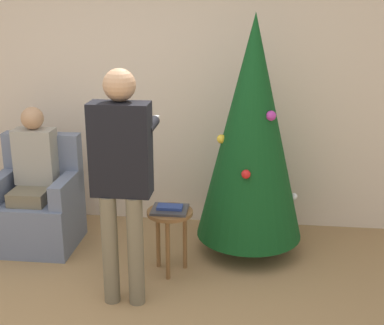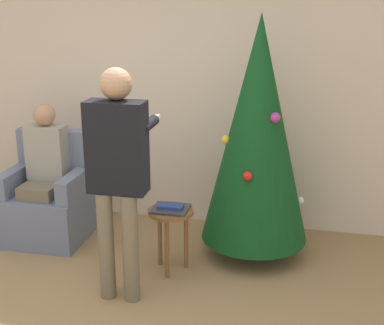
{
  "view_description": "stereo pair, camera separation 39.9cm",
  "coord_description": "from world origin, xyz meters",
  "px_view_note": "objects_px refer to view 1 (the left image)",
  "views": [
    {
      "loc": [
        1.11,
        -2.84,
        2.23
      ],
      "look_at": [
        0.65,
        1.1,
        0.97
      ],
      "focal_mm": 50.0,
      "sensor_mm": 36.0,
      "label": 1
    },
    {
      "loc": [
        1.51,
        -2.78,
        2.23
      ],
      "look_at": [
        0.65,
        1.1,
        0.97
      ],
      "focal_mm": 50.0,
      "sensor_mm": 36.0,
      "label": 2
    }
  ],
  "objects_px": {
    "person_seated": "(33,172)",
    "person_standing": "(121,167)",
    "armchair": "(38,207)",
    "side_stool": "(170,222)",
    "christmas_tree": "(252,130)"
  },
  "relations": [
    {
      "from": "christmas_tree",
      "to": "person_standing",
      "type": "relative_size",
      "value": 1.2
    },
    {
      "from": "armchair",
      "to": "side_stool",
      "type": "distance_m",
      "value": 1.34
    },
    {
      "from": "christmas_tree",
      "to": "person_standing",
      "type": "distance_m",
      "value": 1.29
    },
    {
      "from": "armchair",
      "to": "person_standing",
      "type": "xyz_separation_m",
      "value": [
        1.01,
        -0.83,
        0.7
      ]
    },
    {
      "from": "christmas_tree",
      "to": "person_seated",
      "type": "height_order",
      "value": "christmas_tree"
    },
    {
      "from": "person_seated",
      "to": "person_standing",
      "type": "distance_m",
      "value": 1.34
    },
    {
      "from": "armchair",
      "to": "person_standing",
      "type": "relative_size",
      "value": 0.58
    },
    {
      "from": "christmas_tree",
      "to": "person_seated",
      "type": "xyz_separation_m",
      "value": [
        -1.93,
        -0.1,
        -0.42
      ]
    },
    {
      "from": "christmas_tree",
      "to": "side_stool",
      "type": "height_order",
      "value": "christmas_tree"
    },
    {
      "from": "christmas_tree",
      "to": "person_standing",
      "type": "bearing_deg",
      "value": -135.18
    },
    {
      "from": "person_seated",
      "to": "person_standing",
      "type": "relative_size",
      "value": 0.73
    },
    {
      "from": "person_standing",
      "to": "side_stool",
      "type": "relative_size",
      "value": 3.2
    },
    {
      "from": "side_stool",
      "to": "person_seated",
      "type": "bearing_deg",
      "value": 164.56
    },
    {
      "from": "armchair",
      "to": "christmas_tree",
      "type": "bearing_deg",
      "value": 2.33
    },
    {
      "from": "armchair",
      "to": "person_standing",
      "type": "bearing_deg",
      "value": -39.2
    }
  ]
}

